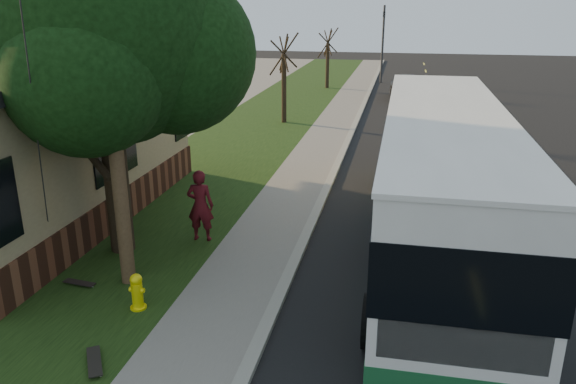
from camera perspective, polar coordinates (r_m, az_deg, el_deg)
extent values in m
plane|color=black|center=(10.81, -2.07, -13.42)|extent=(120.00, 120.00, 0.00)
cube|color=black|center=(19.81, 16.26, 1.15)|extent=(8.00, 80.00, 0.01)
cube|color=gray|center=(19.84, 4.71, 2.05)|extent=(0.25, 80.00, 0.12)
cube|color=slate|center=(19.98, 1.86, 2.17)|extent=(2.00, 80.00, 0.08)
cube|color=black|center=(20.83, -7.68, 2.69)|extent=(5.00, 80.00, 0.07)
cylinder|color=yellow|center=(11.45, -15.05, -10.13)|extent=(0.22, 0.22, 0.55)
sphere|color=yellow|center=(11.30, -15.20, -8.59)|extent=(0.24, 0.24, 0.24)
cylinder|color=yellow|center=(11.40, -15.10, -9.58)|extent=(0.30, 0.10, 0.10)
cylinder|color=yellow|center=(11.40, -15.10, -9.58)|extent=(0.10, 0.18, 0.10)
cylinder|color=yellow|center=(11.58, -14.94, -11.23)|extent=(0.32, 0.32, 0.04)
cylinder|color=#473321|center=(11.37, -17.87, 11.91)|extent=(0.30, 0.30, 9.00)
cylinder|color=#2D2D30|center=(11.04, -24.33, 6.91)|extent=(2.52, 3.21, 7.60)
cylinder|color=black|center=(13.57, -17.13, 2.17)|extent=(0.56, 0.56, 4.00)
sphere|color=black|center=(13.06, -18.52, 15.73)|extent=(5.20, 5.20, 5.20)
sphere|color=black|center=(13.02, -11.40, 13.65)|extent=(3.60, 3.60, 3.60)
sphere|color=black|center=(13.37, -23.84, 13.88)|extent=(3.80, 3.80, 3.80)
sphere|color=black|center=(11.86, -19.88, 10.98)|extent=(3.20, 3.20, 3.20)
sphere|color=black|center=(14.57, -18.04, 17.59)|extent=(3.40, 3.40, 3.40)
cylinder|color=black|center=(27.77, -0.41, 10.45)|extent=(0.24, 0.24, 3.30)
cylinder|color=black|center=(27.58, -0.42, 13.84)|extent=(1.38, 0.57, 2.01)
cylinder|color=black|center=(27.58, -0.42, 13.84)|extent=(0.74, 1.21, 1.58)
cylinder|color=black|center=(27.58, -0.42, 13.84)|extent=(0.65, 1.05, 1.95)
cylinder|color=black|center=(27.58, -0.42, 13.84)|extent=(1.28, 0.53, 1.33)
cylinder|color=black|center=(27.58, -0.42, 13.84)|extent=(0.75, 1.21, 1.70)
cylinder|color=black|center=(39.44, 4.03, 12.69)|extent=(0.24, 0.24, 3.03)
cylinder|color=black|center=(39.31, 4.08, 14.89)|extent=(1.38, 0.57, 2.01)
cylinder|color=black|center=(39.31, 4.08, 14.89)|extent=(0.74, 1.21, 1.58)
cylinder|color=black|center=(39.31, 4.08, 14.89)|extent=(0.65, 1.05, 1.95)
cylinder|color=black|center=(39.31, 4.08, 14.89)|extent=(1.28, 0.53, 1.33)
cylinder|color=black|center=(39.31, 4.08, 14.89)|extent=(0.75, 1.21, 1.70)
cylinder|color=#2D2D30|center=(43.01, 9.59, 14.56)|extent=(0.16, 0.16, 5.50)
imported|color=black|center=(42.93, 9.72, 16.88)|extent=(0.18, 0.22, 1.10)
cube|color=silver|center=(13.81, 15.35, 2.05)|extent=(2.62, 12.57, 2.83)
cube|color=#18562D|center=(14.29, 14.84, -3.59)|extent=(2.64, 12.59, 0.58)
cube|color=black|center=(13.76, 15.42, 2.88)|extent=(2.66, 12.61, 1.15)
cube|color=black|center=(8.10, 17.59, -11.62)|extent=(2.32, 0.06, 1.68)
cube|color=yellow|center=(7.52, 18.64, -2.21)|extent=(1.68, 0.06, 0.37)
cube|color=#FFF2CC|center=(8.69, 11.37, -18.26)|extent=(0.26, 0.04, 0.16)
cube|color=silver|center=(13.49, 15.87, 7.89)|extent=(2.67, 12.62, 0.08)
cylinder|color=black|center=(10.12, 8.43, -12.88)|extent=(0.29, 0.96, 0.96)
cylinder|color=black|center=(10.38, 23.42, -13.51)|extent=(0.29, 0.96, 0.96)
cylinder|color=black|center=(13.28, 9.40, -4.88)|extent=(0.29, 0.96, 0.96)
cylinder|color=black|center=(13.48, 20.62, -5.53)|extent=(0.29, 0.96, 0.96)
cylinder|color=black|center=(18.61, 10.21, 2.03)|extent=(0.29, 0.96, 0.96)
cylinder|color=black|center=(18.75, 18.22, 1.49)|extent=(0.29, 0.96, 0.96)
imported|color=#541018|center=(14.02, -8.90, -1.36)|extent=(0.69, 0.48, 1.82)
cube|color=black|center=(10.17, -19.08, -15.94)|extent=(0.65, 0.84, 0.02)
cylinder|color=silver|center=(9.94, -18.96, -17.10)|extent=(0.19, 0.15, 0.05)
cylinder|color=silver|center=(10.45, -19.14, -15.22)|extent=(0.19, 0.15, 0.05)
cube|color=black|center=(12.79, -20.44, -8.62)|extent=(0.74, 0.27, 0.02)
cylinder|color=silver|center=(12.66, -19.52, -8.98)|extent=(0.07, 0.17, 0.05)
cylinder|color=silver|center=(12.96, -21.31, -8.54)|extent=(0.07, 0.17, 0.05)
imported|color=black|center=(35.88, 11.95, 10.43)|extent=(2.21, 4.69, 1.55)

